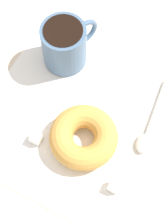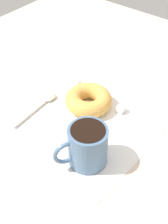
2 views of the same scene
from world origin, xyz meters
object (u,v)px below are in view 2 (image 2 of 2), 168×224
donut (89,100)px  spoon (44,102)px  coffee_cup (87,145)px  sugar_cube (121,109)px  sugar_cube_extra (77,82)px

donut → spoon: bearing=-146.4°
spoon → coffee_cup: bearing=-21.2°
sugar_cube → sugar_cube_extra: bearing=173.2°
coffee_cup → donut: 16.84cm
donut → spoon: 10.92cm
sugar_cube → sugar_cube_extra: 14.97cm
coffee_cup → spoon: (-18.97, 7.37, -4.05)cm
sugar_cube → sugar_cube_extra: size_ratio=1.05×
spoon → sugar_cube_extra: bearing=83.1°
spoon → sugar_cube: (16.20, 9.25, 0.45)cm
sugar_cube_extra → sugar_cube: bearing=-6.8°
donut → sugar_cube: 7.99cm
donut → sugar_cube: donut is taller
coffee_cup → spoon: 20.74cm
sugar_cube → spoon: bearing=-150.3°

